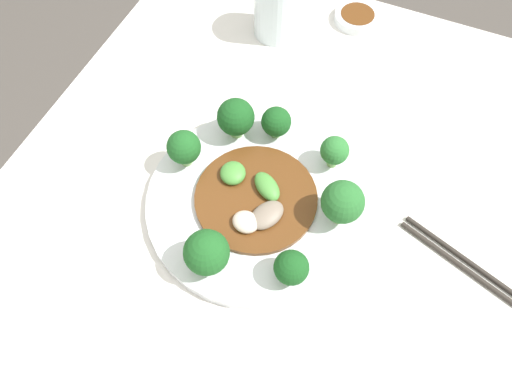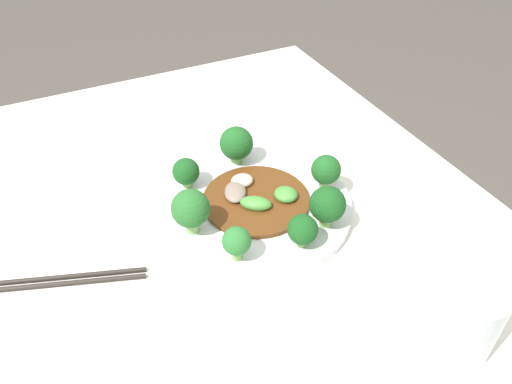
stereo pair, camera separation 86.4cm
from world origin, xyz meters
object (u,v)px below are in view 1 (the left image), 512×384
object	(u,v)px
broccoli_south	(184,148)
broccoli_southwest	(236,117)
broccoli_east	(207,253)
plate	(256,202)
chopsticks	(477,273)
stirfry_center	(255,198)
sauce_dish	(357,17)
broccoli_west	(276,122)
broccoli_north	(343,202)
broccoli_northeast	(291,268)
broccoli_northwest	(335,151)
drinking_glass	(277,7)

from	to	relation	value
broccoli_south	broccoli_southwest	size ratio (longest dim) A/B	0.91
broccoli_east	broccoli_south	size ratio (longest dim) A/B	1.11
plate	chopsticks	size ratio (longest dim) A/B	1.39
stirfry_center	broccoli_south	bearing A→B (deg)	-99.27
broccoli_southwest	stirfry_center	world-z (taller)	broccoli_southwest
broccoli_south	sauce_dish	bearing A→B (deg)	161.78
plate	stirfry_center	distance (m)	0.01
plate	broccoli_west	xyz separation A→B (m)	(-0.11, -0.02, 0.04)
broccoli_north	broccoli_northeast	xyz separation A→B (m)	(0.10, -0.03, -0.01)
broccoli_northwest	sauce_dish	size ratio (longest dim) A/B	0.68
broccoli_east	broccoli_south	xyz separation A→B (m)	(-0.13, -0.10, -0.00)
stirfry_center	drinking_glass	xyz separation A→B (m)	(-0.34, -0.11, 0.03)
broccoli_north	stirfry_center	world-z (taller)	broccoli_north
broccoli_north	sauce_dish	world-z (taller)	broccoli_north
plate	chopsticks	distance (m)	0.31
stirfry_center	drinking_glass	size ratio (longest dim) A/B	1.60
broccoli_east	broccoli_northeast	world-z (taller)	broccoli_east
plate	drinking_glass	distance (m)	0.35
broccoli_northeast	broccoli_southwest	xyz separation A→B (m)	(-0.18, -0.16, 0.01)
broccoli_south	broccoli_southwest	distance (m)	0.09
plate	broccoli_north	xyz separation A→B (m)	(-0.02, 0.11, 0.05)
broccoli_north	stirfry_center	bearing A→B (deg)	-79.92
broccoli_northwest	chopsticks	bearing A→B (deg)	71.47
plate	broccoli_west	bearing A→B (deg)	-171.10
plate	broccoli_south	world-z (taller)	broccoli_south
broccoli_south	chopsticks	size ratio (longest dim) A/B	0.28
broccoli_west	chopsticks	world-z (taller)	broccoli_west
broccoli_north	broccoli_northwest	distance (m)	0.09
broccoli_northeast	sauce_dish	distance (m)	0.51
broccoli_west	chopsticks	bearing A→B (deg)	73.88
broccoli_northwest	broccoli_southwest	xyz separation A→B (m)	(0.01, -0.15, 0.01)
stirfry_center	broccoli_northeast	bearing A→B (deg)	45.34
broccoli_southwest	broccoli_east	bearing A→B (deg)	15.01
broccoli_northeast	chopsticks	distance (m)	0.25
broccoli_northeast	drinking_glass	world-z (taller)	drinking_glass
broccoli_south	broccoli_west	xyz separation A→B (m)	(-0.10, 0.10, -0.01)
plate	broccoli_northwest	size ratio (longest dim) A/B	5.63
broccoli_southwest	broccoli_north	bearing A→B (deg)	68.24
broccoli_south	drinking_glass	distance (m)	0.32
chopsticks	broccoli_northeast	bearing A→B (deg)	-64.31
plate	sauce_dish	size ratio (longest dim) A/B	3.84
plate	broccoli_northwest	world-z (taller)	broccoli_northwest
broccoli_northwest	broccoli_south	bearing A→B (deg)	-67.40
plate	broccoli_north	bearing A→B (deg)	99.09
chopsticks	broccoli_east	bearing A→B (deg)	-67.61
sauce_dish	stirfry_center	bearing A→B (deg)	-2.01
drinking_glass	broccoli_northwest	bearing A→B (deg)	38.00
stirfry_center	broccoli_east	bearing A→B (deg)	-8.75
broccoli_southwest	stirfry_center	xyz separation A→B (m)	(0.09, 0.07, -0.03)
broccoli_southwest	drinking_glass	world-z (taller)	drinking_glass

